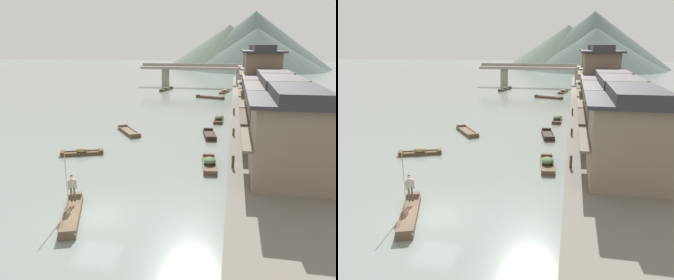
{
  "view_description": "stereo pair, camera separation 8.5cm",
  "coord_description": "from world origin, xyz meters",
  "views": [
    {
      "loc": [
        7.24,
        -16.24,
        9.31
      ],
      "look_at": [
        2.07,
        10.86,
        1.62
      ],
      "focal_mm": 36.43,
      "sensor_mm": 36.0,
      "label": 1
    },
    {
      "loc": [
        7.32,
        -16.22,
        9.31
      ],
      "look_at": [
        2.07,
        10.86,
        1.62
      ],
      "focal_mm": 36.43,
      "sensor_mm": 36.0,
      "label": 2
    }
  ],
  "objects": [
    {
      "name": "ground_plane",
      "position": [
        0.0,
        0.0,
        0.0
      ],
      "size": [
        400.0,
        400.0,
        0.0
      ],
      "primitive_type": "plane",
      "color": "gray"
    },
    {
      "name": "boat_foreground_poled",
      "position": [
        -1.23,
        -0.43,
        0.18
      ],
      "size": [
        2.41,
        4.71,
        0.55
      ],
      "color": "brown",
      "rests_on": "ground"
    },
    {
      "name": "boat_upstream_distant",
      "position": [
        -5.56,
        10.46,
        0.22
      ],
      "size": [
        3.74,
        2.16,
        0.63
      ],
      "color": "brown",
      "rests_on": "ground"
    },
    {
      "name": "boat_midriver_upstream",
      "position": [
        -6.84,
        55.78,
        0.23
      ],
      "size": [
        1.98,
        5.71,
        0.7
      ],
      "color": "#423328",
      "rests_on": "ground"
    },
    {
      "name": "hill_far_east",
      "position": [
        15.09,
        136.91,
        11.44
      ],
      "size": [
        62.37,
        62.37,
        22.88
      ],
      "primitive_type": "cone",
      "color": "#4C5B56",
      "rests_on": "ground"
    },
    {
      "name": "house_waterfront_nearest",
      "position": [
        11.33,
        6.55,
        3.61
      ],
      "size": [
        6.54,
        7.09,
        6.14
      ],
      "color": "#7F705B",
      "rests_on": "riverbank_right"
    },
    {
      "name": "riverbank_right",
      "position": [
        16.16,
        30.0,
        0.3
      ],
      "size": [
        18.0,
        110.0,
        0.61
      ],
      "primitive_type": "cube",
      "color": "#6B665B",
      "rests_on": "ground"
    },
    {
      "name": "house_waterfront_end",
      "position": [
        10.96,
        43.93,
        4.92
      ],
      "size": [
        5.8,
        6.19,
        8.74
      ],
      "color": "gray",
      "rests_on": "riverbank_right"
    },
    {
      "name": "boat_moored_second",
      "position": [
        5.55,
        54.33,
        0.24
      ],
      "size": [
        2.07,
        5.36,
        0.73
      ],
      "color": "brown",
      "rests_on": "ground"
    },
    {
      "name": "boat_moored_nearest",
      "position": [
        3.19,
        45.83,
        0.16
      ],
      "size": [
        5.29,
        2.66,
        0.49
      ],
      "color": "brown",
      "rests_on": "ground"
    },
    {
      "name": "hill_far_west",
      "position": [
        15.47,
        125.8,
        7.83
      ],
      "size": [
        53.23,
        53.23,
        15.66
      ],
      "primitive_type": "cone",
      "color": "#4C5B56",
      "rests_on": "ground"
    },
    {
      "name": "house_waterfront_tall",
      "position": [
        11.35,
        21.81,
        3.6
      ],
      "size": [
        6.56,
        7.64,
        6.14
      ],
      "color": "#7F705B",
      "rests_on": "riverbank_right"
    },
    {
      "name": "boat_moored_third",
      "position": [
        5.69,
        9.52,
        0.26
      ],
      "size": [
        1.52,
        4.39,
        0.73
      ],
      "color": "brown",
      "rests_on": "ground"
    },
    {
      "name": "hill_far_centre",
      "position": [
        4.64,
        136.27,
        8.79
      ],
      "size": [
        54.52,
        54.52,
        17.58
      ],
      "primitive_type": "cone",
      "color": "#5B6B5B",
      "rests_on": "ground"
    },
    {
      "name": "mooring_post_dock_mid",
      "position": [
        7.51,
        17.32,
        0.97
      ],
      "size": [
        0.2,
        0.2,
        0.73
      ],
      "primitive_type": "cylinder",
      "color": "#473828",
      "rests_on": "riverbank_right"
    },
    {
      "name": "boat_crossing_west",
      "position": [
        5.06,
        18.76,
        0.17
      ],
      "size": [
        1.73,
        3.99,
        0.5
      ],
      "color": "#33281E",
      "rests_on": "ground"
    },
    {
      "name": "boat_moored_far",
      "position": [
        5.65,
        26.56,
        0.28
      ],
      "size": [
        1.17,
        3.96,
        0.75
      ],
      "color": "brown",
      "rests_on": "ground"
    },
    {
      "name": "house_waterfront_far",
      "position": [
        11.12,
        37.24,
        3.61
      ],
      "size": [
        6.1,
        6.5,
        6.14
      ],
      "color": "brown",
      "rests_on": "riverbank_right"
    },
    {
      "name": "house_waterfront_narrow",
      "position": [
        10.74,
        30.11,
        4.9
      ],
      "size": [
        5.35,
        8.38,
        8.74
      ],
      "color": "#75604C",
      "rests_on": "riverbank_right"
    },
    {
      "name": "mooring_post_dock_far",
      "position": [
        7.51,
        28.16,
        1.02
      ],
      "size": [
        0.2,
        0.2,
        0.84
      ],
      "primitive_type": "cylinder",
      "color": "#473828",
      "rests_on": "riverbank_right"
    },
    {
      "name": "stone_bridge",
      "position": [
        0.0,
        64.32,
        3.46
      ],
      "size": [
        28.97,
        2.4,
        5.18
      ],
      "color": "gray",
      "rests_on": "ground"
    },
    {
      "name": "house_waterfront_second",
      "position": [
        11.15,
        14.3,
        3.6
      ],
      "size": [
        6.17,
        8.09,
        6.14
      ],
      "color": "brown",
      "rests_on": "riverbank_right"
    },
    {
      "name": "boatman_person",
      "position": [
        -1.62,
        0.61,
        1.56
      ],
      "size": [
        0.48,
        0.43,
        3.04
      ],
      "color": "black",
      "rests_on": "boat_foreground_poled"
    },
    {
      "name": "mooring_post_dock_near",
      "position": [
        7.51,
        7.87,
        1.07
      ],
      "size": [
        0.2,
        0.2,
        0.94
      ],
      "primitive_type": "cylinder",
      "color": "#473828",
      "rests_on": "riverbank_right"
    },
    {
      "name": "boat_midriver_drifting",
      "position": [
        -3.79,
        18.65,
        0.15
      ],
      "size": [
        3.69,
        4.57,
        0.45
      ],
      "color": "brown",
      "rests_on": "ground"
    }
  ]
}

